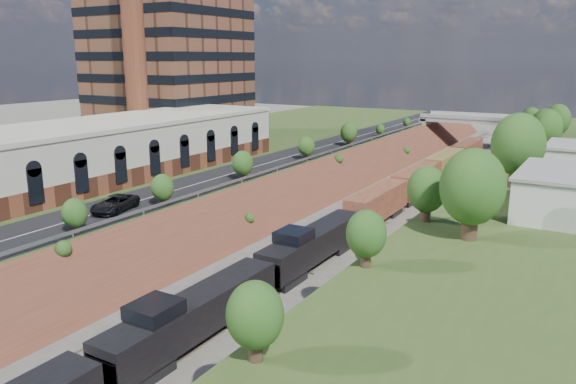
% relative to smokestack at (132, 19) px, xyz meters
% --- Properties ---
extents(platform_left, '(44.00, 180.00, 5.00)m').
position_rel_smokestack_xyz_m(platform_left, '(3.00, 4.00, -22.50)').
color(platform_left, '#395322').
rests_on(platform_left, ground).
extents(embankment_left, '(10.00, 180.00, 10.00)m').
position_rel_smokestack_xyz_m(embankment_left, '(25.00, 4.00, -25.00)').
color(embankment_left, brown).
rests_on(embankment_left, ground).
extents(embankment_right, '(10.00, 180.00, 10.00)m').
position_rel_smokestack_xyz_m(embankment_right, '(47.00, 4.00, -25.00)').
color(embankment_right, brown).
rests_on(embankment_right, ground).
extents(rail_left_track, '(1.58, 180.00, 0.18)m').
position_rel_smokestack_xyz_m(rail_left_track, '(33.40, 4.00, -24.91)').
color(rail_left_track, gray).
rests_on(rail_left_track, ground).
extents(rail_right_track, '(1.58, 180.00, 0.18)m').
position_rel_smokestack_xyz_m(rail_right_track, '(38.60, 4.00, -24.91)').
color(rail_right_track, gray).
rests_on(rail_right_track, ground).
extents(road, '(8.00, 180.00, 0.10)m').
position_rel_smokestack_xyz_m(road, '(20.50, 4.00, -19.95)').
color(road, black).
rests_on(road, platform_left).
extents(guardrail, '(0.10, 171.00, 0.70)m').
position_rel_smokestack_xyz_m(guardrail, '(24.60, 3.80, -19.45)').
color(guardrail, '#99999E').
rests_on(guardrail, platform_left).
extents(commercial_building, '(14.30, 62.30, 7.00)m').
position_rel_smokestack_xyz_m(commercial_building, '(8.00, -18.00, -16.49)').
color(commercial_building, brown).
rests_on(commercial_building, platform_left).
extents(smokestack, '(3.20, 3.20, 40.00)m').
position_rel_smokestack_xyz_m(smokestack, '(0.00, 0.00, 0.00)').
color(smokestack, brown).
rests_on(smokestack, platform_left).
extents(overpass, '(24.50, 8.30, 7.40)m').
position_rel_smokestack_xyz_m(overpass, '(36.00, 66.00, -20.08)').
color(overpass, gray).
rests_on(overpass, ground).
extents(white_building_near, '(9.00, 12.00, 4.00)m').
position_rel_smokestack_xyz_m(white_building_near, '(59.50, -4.00, -18.00)').
color(white_building_near, silver).
rests_on(white_building_near, platform_right).
extents(tree_right_large, '(5.25, 5.25, 7.61)m').
position_rel_smokestack_xyz_m(tree_right_large, '(53.00, -16.00, -15.62)').
color(tree_right_large, '#473323').
rests_on(tree_right_large, platform_right).
extents(tree_left_crest, '(2.45, 2.45, 3.55)m').
position_rel_smokestack_xyz_m(tree_left_crest, '(24.20, -36.00, -17.96)').
color(tree_left_crest, '#473323').
rests_on(tree_left_crest, platform_left).
extents(freight_train, '(2.78, 112.71, 4.55)m').
position_rel_smokestack_xyz_m(freight_train, '(38.60, -1.31, -22.59)').
color(freight_train, black).
rests_on(freight_train, ground).
extents(suv, '(3.76, 5.98, 1.54)m').
position_rel_smokestack_xyz_m(suv, '(21.46, -24.95, -19.13)').
color(suv, black).
rests_on(suv, road).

